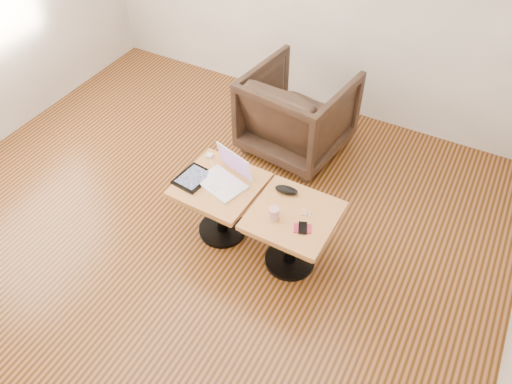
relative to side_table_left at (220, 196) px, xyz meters
The scene contains 11 objects.
room_shell 1.02m from the side_table_left, 118.01° to the right, with size 4.52×4.52×2.71m.
side_table_left is the anchor object (origin of this frame).
side_table_right 0.59m from the side_table_left, ahead, with size 0.57×0.57×0.51m.
laptop 0.18m from the side_table_left, 47.35° to the left, with size 0.40×0.36×0.23m.
tablet 0.24m from the side_table_left, 164.51° to the right, with size 0.23×0.28×0.02m.
charging_adapter 0.33m from the side_table_left, 135.45° to the left, with size 0.04×0.04×0.03m, color white.
glasses_case 0.50m from the side_table_left, 16.83° to the left, with size 0.17×0.07×0.05m, color black.
striped_cup 0.53m from the side_table_left, 13.29° to the right, with size 0.07×0.07×0.09m, color #D66076.
earbuds_tangle 0.68m from the side_table_left, ahead, with size 0.08×0.05×0.01m.
phone_on_sleeve 0.72m from the side_table_left, ahead, with size 0.14×0.12×0.01m.
armchair 1.20m from the side_table_left, 87.04° to the left, with size 0.82×0.84×0.77m, color black.
Camera 1 is at (1.59, -1.83, 2.95)m, focal length 35.00 mm.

